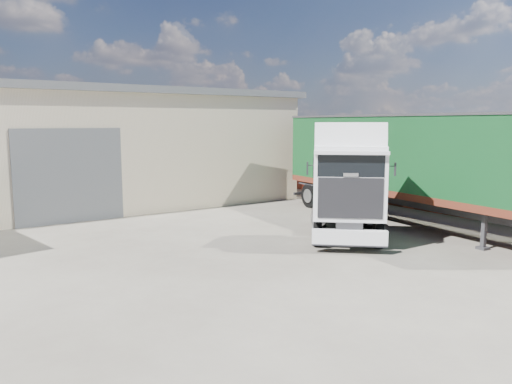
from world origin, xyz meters
TOP-DOWN VIEW (x-y plane):
  - ground at (0.00, 0.00)m, footprint 120.00×120.00m
  - brick_boundary_wall at (11.50, 6.00)m, footprint 0.35×26.00m
  - tractor_unit at (4.79, 2.13)m, footprint 5.28×5.61m
  - box_trailer at (8.56, 2.74)m, footprint 3.72×12.54m

SIDE VIEW (x-z plane):
  - ground at x=0.00m, z-range 0.00..0.00m
  - brick_boundary_wall at x=11.50m, z-range 0.00..2.50m
  - tractor_unit at x=4.79m, z-range -0.30..3.51m
  - box_trailer at x=8.56m, z-range 0.45..4.56m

